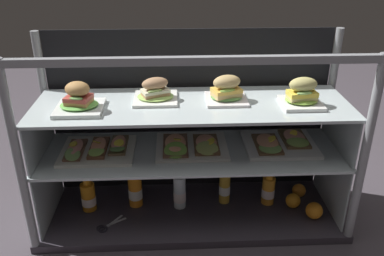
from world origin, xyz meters
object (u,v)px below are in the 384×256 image
(juice_bottle_front_right_end, at_px, (180,192))
(plated_roll_sandwich_center, at_px, (155,92))
(orange_fruit_beside_bottles, at_px, (314,211))
(orange_fruit_rolled_forward, at_px, (293,201))
(open_sandwich_tray_mid_right, at_px, (280,143))
(juice_bottle_front_middle, at_px, (88,197))
(plated_roll_sandwich_far_left, at_px, (226,91))
(open_sandwich_tray_far_left, at_px, (97,149))
(juice_bottle_tucked_behind, at_px, (268,190))
(plated_roll_sandwich_left_of_center, at_px, (302,95))
(plated_roll_sandwich_far_right, at_px, (79,100))
(open_sandwich_tray_near_left_corner, at_px, (191,145))
(juice_bottle_back_left, at_px, (225,186))
(orange_fruit_near_left_post, at_px, (299,190))
(kitchen_scissors, at_px, (105,227))
(juice_bottle_front_left_end, at_px, (135,188))

(juice_bottle_front_right_end, bearing_deg, plated_roll_sandwich_center, 169.62)
(orange_fruit_beside_bottles, relative_size, orange_fruit_rolled_forward, 1.11)
(open_sandwich_tray_mid_right, bearing_deg, orange_fruit_rolled_forward, -16.77)
(juice_bottle_front_right_end, bearing_deg, orange_fruit_rolled_forward, -3.28)
(plated_roll_sandwich_center, xyz_separation_m, juice_bottle_front_middle, (-0.36, -0.02, -0.55))
(plated_roll_sandwich_far_left, bearing_deg, open_sandwich_tray_far_left, -177.73)
(juice_bottle_tucked_behind, bearing_deg, plated_roll_sandwich_left_of_center, -44.04)
(plated_roll_sandwich_far_right, relative_size, juice_bottle_front_middle, 1.05)
(plated_roll_sandwich_far_right, height_order, open_sandwich_tray_far_left, plated_roll_sandwich_far_right)
(open_sandwich_tray_near_left_corner, bearing_deg, juice_bottle_back_left, 13.36)
(orange_fruit_near_left_post, bearing_deg, juice_bottle_front_right_end, -174.66)
(orange_fruit_beside_bottles, height_order, kitchen_scissors, orange_fruit_beside_bottles)
(plated_roll_sandwich_far_right, xyz_separation_m, orange_fruit_rolled_forward, (1.01, 0.05, -0.59))
(open_sandwich_tray_mid_right, relative_size, juice_bottle_front_middle, 1.78)
(orange_fruit_near_left_post, height_order, orange_fruit_rolled_forward, orange_fruit_rolled_forward)
(plated_roll_sandwich_left_of_center, distance_m, kitchen_scissors, 1.11)
(juice_bottle_front_left_end, distance_m, orange_fruit_beside_bottles, 0.90)
(juice_bottle_back_left, distance_m, kitchen_scissors, 0.63)
(open_sandwich_tray_mid_right, bearing_deg, kitchen_scissors, -170.04)
(orange_fruit_rolled_forward, bearing_deg, kitchen_scissors, -172.57)
(plated_roll_sandwich_far_left, xyz_separation_m, open_sandwich_tray_far_left, (-0.60, -0.02, -0.27))
(open_sandwich_tray_mid_right, relative_size, orange_fruit_rolled_forward, 4.54)
(juice_bottle_back_left, height_order, kitchen_scissors, juice_bottle_back_left)
(open_sandwich_tray_mid_right, distance_m, orange_fruit_near_left_post, 0.36)
(plated_roll_sandwich_far_left, relative_size, open_sandwich_tray_mid_right, 0.54)
(plated_roll_sandwich_far_left, relative_size, open_sandwich_tray_near_left_corner, 0.54)
(juice_bottle_front_middle, bearing_deg, open_sandwich_tray_far_left, -18.64)
(orange_fruit_near_left_post, relative_size, orange_fruit_rolled_forward, 0.96)
(orange_fruit_beside_bottles, bearing_deg, juice_bottle_tucked_behind, 145.66)
(plated_roll_sandwich_left_of_center, height_order, orange_fruit_near_left_post, plated_roll_sandwich_left_of_center)
(plated_roll_sandwich_far_right, relative_size, open_sandwich_tray_near_left_corner, 0.59)
(open_sandwich_tray_near_left_corner, relative_size, open_sandwich_tray_mid_right, 1.00)
(juice_bottle_front_middle, relative_size, orange_fruit_rolled_forward, 2.55)
(plated_roll_sandwich_far_right, distance_m, juice_bottle_back_left, 0.86)
(plated_roll_sandwich_left_of_center, bearing_deg, open_sandwich_tray_far_left, 177.18)
(juice_bottle_back_left, bearing_deg, juice_bottle_front_right_end, -172.10)
(juice_bottle_back_left, distance_m, orange_fruit_near_left_post, 0.41)
(juice_bottle_back_left, bearing_deg, orange_fruit_rolled_forward, -10.74)
(juice_bottle_front_middle, bearing_deg, kitchen_scissors, -57.72)
(orange_fruit_beside_bottles, bearing_deg, juice_bottle_front_right_end, 169.26)
(plated_roll_sandwich_far_right, distance_m, open_sandwich_tray_near_left_corner, 0.56)
(orange_fruit_rolled_forward, bearing_deg, plated_roll_sandwich_center, 175.63)
(juice_bottle_tucked_behind, bearing_deg, open_sandwich_tray_near_left_corner, -176.81)
(kitchen_scissors, bearing_deg, orange_fruit_near_left_post, 12.17)
(orange_fruit_beside_bottles, xyz_separation_m, orange_fruit_near_left_post, (-0.02, 0.18, -0.01))
(plated_roll_sandwich_center, relative_size, kitchen_scissors, 1.36)
(open_sandwich_tray_near_left_corner, bearing_deg, plated_roll_sandwich_far_right, -171.22)
(plated_roll_sandwich_far_left, xyz_separation_m, open_sandwich_tray_mid_right, (0.27, -0.00, -0.27))
(open_sandwich_tray_mid_right, bearing_deg, juice_bottle_front_middle, 179.62)
(kitchen_scissors, bearing_deg, open_sandwich_tray_mid_right, 9.96)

